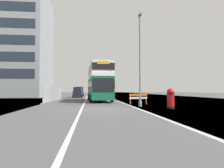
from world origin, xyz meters
TOP-DOWN VIEW (x-y plane):
  - ground at (0.63, 0.08)m, footprint 140.00×280.00m
  - double_decker_bus at (0.57, 12.39)m, footprint 3.20×11.15m
  - lamppost_foreground at (3.84, 2.24)m, footprint 0.29×0.70m
  - red_pillar_postbox at (5.73, -0.12)m, footprint 0.63×0.63m
  - roadworks_barrier at (4.39, 5.29)m, footprint 1.94×0.66m
  - construction_site_fence at (-5.59, 13.12)m, footprint 0.44×13.80m
  - car_oncoming_near at (-3.17, 26.66)m, footprint 1.93×4.25m
  - car_receding_mid at (-3.22, 36.64)m, footprint 1.97×4.43m
  - bare_tree_far_verge_near at (-12.70, 25.43)m, footprint 2.48×2.77m
  - bare_tree_far_verge_mid at (-12.46, 33.87)m, footprint 2.21×2.91m

SIDE VIEW (x-z plane):
  - ground at x=0.63m, z-range -0.10..0.00m
  - roadworks_barrier at x=4.39m, z-range 0.15..1.24m
  - red_pillar_postbox at x=5.73m, z-range 0.08..1.71m
  - construction_site_fence at x=-5.59m, z-range -0.05..1.91m
  - car_oncoming_near at x=-3.17m, z-range -0.08..2.05m
  - car_receding_mid at x=-3.22m, z-range -0.08..2.27m
  - bare_tree_far_verge_near at x=-12.70m, z-range -0.19..4.62m
  - double_decker_bus at x=0.57m, z-range 0.16..5.04m
  - bare_tree_far_verge_mid at x=-12.46m, z-range 0.22..5.08m
  - lamppost_foreground at x=3.84m, z-range -0.23..8.20m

